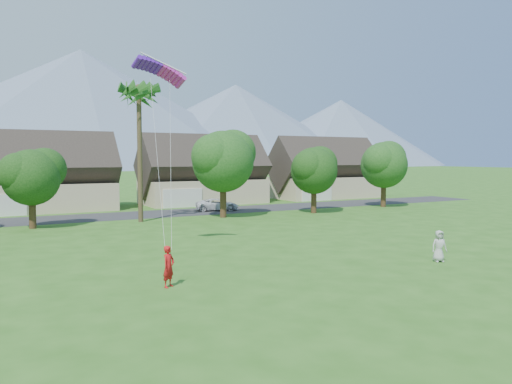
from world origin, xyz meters
TOP-DOWN VIEW (x-y plane):
  - ground at (0.00, 0.00)m, footprint 500.00×500.00m
  - street at (0.00, 34.00)m, footprint 90.00×7.00m
  - kite_flyer at (-7.01, 5.27)m, footprint 0.82×0.77m
  - watcher at (8.16, 3.41)m, footprint 1.01×0.82m
  - parked_car at (8.00, 34.00)m, footprint 5.17×3.45m
  - mountain_ridge at (10.40, 260.00)m, footprint 540.00×240.00m
  - houses_row at (0.49, 42.99)m, footprint 72.75×8.19m
  - tree_row at (-1.14, 27.92)m, footprint 62.27×6.67m
  - fan_palm at (-2.00, 28.50)m, footprint 3.00×3.00m
  - parafoil_kite at (-4.88, 13.00)m, footprint 3.08×1.01m

SIDE VIEW (x-z plane):
  - ground at x=0.00m, z-range 0.00..0.00m
  - street at x=0.00m, z-range 0.00..0.01m
  - parked_car at x=8.00m, z-range 0.00..1.32m
  - watcher at x=8.16m, z-range 0.00..1.78m
  - kite_flyer at x=-7.01m, z-range 0.00..1.89m
  - houses_row at x=0.49m, z-range -0.99..7.87m
  - tree_row at x=-1.14m, z-range 0.66..9.11m
  - parafoil_kite at x=-4.88m, z-range 10.86..11.36m
  - fan_palm at x=-2.00m, z-range 4.90..18.70m
  - mountain_ridge at x=10.40m, z-range -5.93..64.07m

